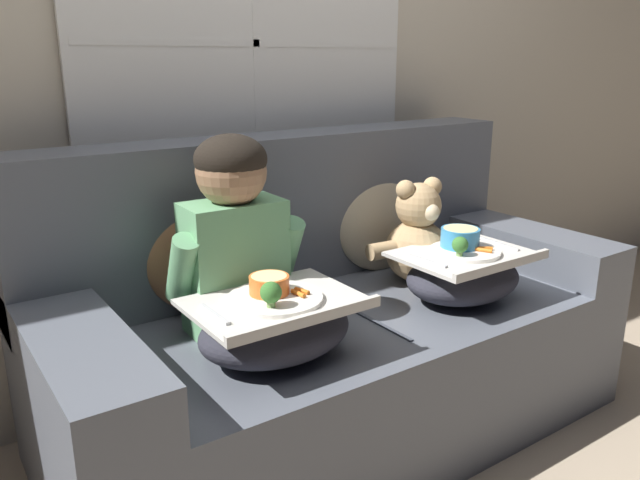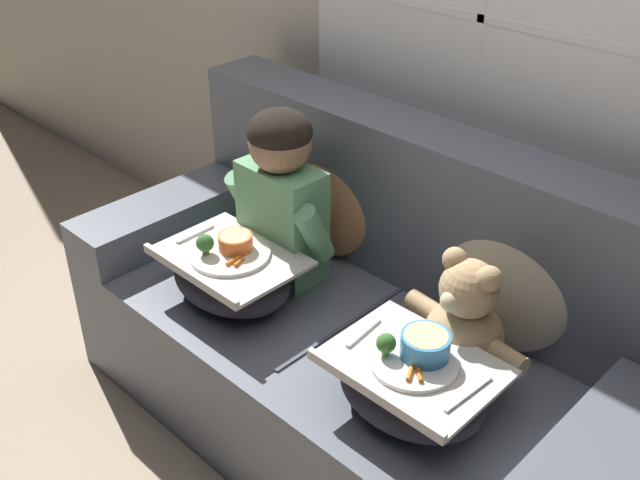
{
  "view_description": "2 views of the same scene",
  "coord_description": "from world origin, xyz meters",
  "px_view_note": "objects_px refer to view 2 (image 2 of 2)",
  "views": [
    {
      "loc": [
        -1.11,
        -1.48,
        1.21
      ],
      "look_at": [
        -0.03,
        0.08,
        0.65
      ],
      "focal_mm": 35.0,
      "sensor_mm": 36.0,
      "label": 1
    },
    {
      "loc": [
        1.18,
        -1.36,
        1.83
      ],
      "look_at": [
        -0.11,
        -0.05,
        0.7
      ],
      "focal_mm": 42.0,
      "sensor_mm": 36.0,
      "label": 2
    }
  ],
  "objects_px": {
    "couch": "(369,337)",
    "throw_pillow_behind_teddy": "(510,278)",
    "child_figure": "(281,187)",
    "teddy_bear": "(464,325)",
    "lap_tray_teddy": "(412,383)",
    "throw_pillow_behind_child": "(328,195)",
    "lap_tray_child": "(231,275)"
  },
  "relations": [
    {
      "from": "couch",
      "to": "lap_tray_child",
      "type": "distance_m",
      "value": 0.48
    },
    {
      "from": "child_figure",
      "to": "lap_tray_child",
      "type": "xyz_separation_m",
      "value": [
        -0.0,
        -0.22,
        -0.22
      ]
    },
    {
      "from": "lap_tray_child",
      "to": "lap_tray_teddy",
      "type": "height_order",
      "value": "lap_tray_child"
    },
    {
      "from": "child_figure",
      "to": "teddy_bear",
      "type": "bearing_deg",
      "value": -0.33
    },
    {
      "from": "lap_tray_teddy",
      "to": "throw_pillow_behind_teddy",
      "type": "bearing_deg",
      "value": 90.01
    },
    {
      "from": "throw_pillow_behind_teddy",
      "to": "child_figure",
      "type": "relative_size",
      "value": 0.78
    },
    {
      "from": "throw_pillow_behind_child",
      "to": "throw_pillow_behind_teddy",
      "type": "relative_size",
      "value": 0.98
    },
    {
      "from": "child_figure",
      "to": "teddy_bear",
      "type": "height_order",
      "value": "child_figure"
    },
    {
      "from": "throw_pillow_behind_child",
      "to": "throw_pillow_behind_teddy",
      "type": "bearing_deg",
      "value": 0.0
    },
    {
      "from": "child_figure",
      "to": "lap_tray_teddy",
      "type": "bearing_deg",
      "value": -17.22
    },
    {
      "from": "couch",
      "to": "lap_tray_teddy",
      "type": "distance_m",
      "value": 0.48
    },
    {
      "from": "throw_pillow_behind_child",
      "to": "lap_tray_teddy",
      "type": "bearing_deg",
      "value": -31.33
    },
    {
      "from": "throw_pillow_behind_teddy",
      "to": "lap_tray_teddy",
      "type": "height_order",
      "value": "throw_pillow_behind_teddy"
    },
    {
      "from": "child_figure",
      "to": "throw_pillow_behind_child",
      "type": "bearing_deg",
      "value": 89.99
    },
    {
      "from": "lap_tray_teddy",
      "to": "lap_tray_child",
      "type": "bearing_deg",
      "value": -179.92
    },
    {
      "from": "child_figure",
      "to": "couch",
      "type": "bearing_deg",
      "value": 5.59
    },
    {
      "from": "throw_pillow_behind_teddy",
      "to": "teddy_bear",
      "type": "bearing_deg",
      "value": -90.13
    },
    {
      "from": "child_figure",
      "to": "teddy_bear",
      "type": "xyz_separation_m",
      "value": [
        0.71,
        -0.0,
        -0.15
      ]
    },
    {
      "from": "teddy_bear",
      "to": "lap_tray_teddy",
      "type": "height_order",
      "value": "teddy_bear"
    },
    {
      "from": "throw_pillow_behind_child",
      "to": "lap_tray_child",
      "type": "relative_size",
      "value": 0.99
    },
    {
      "from": "throw_pillow_behind_child",
      "to": "child_figure",
      "type": "bearing_deg",
      "value": -90.01
    },
    {
      "from": "throw_pillow_behind_teddy",
      "to": "child_figure",
      "type": "bearing_deg",
      "value": -163.36
    },
    {
      "from": "child_figure",
      "to": "lap_tray_teddy",
      "type": "xyz_separation_m",
      "value": [
        0.71,
        -0.22,
        -0.22
      ]
    },
    {
      "from": "couch",
      "to": "throw_pillow_behind_teddy",
      "type": "relative_size",
      "value": 4.19
    },
    {
      "from": "throw_pillow_behind_child",
      "to": "lap_tray_teddy",
      "type": "relative_size",
      "value": 1.03
    },
    {
      "from": "throw_pillow_behind_child",
      "to": "lap_tray_child",
      "type": "xyz_separation_m",
      "value": [
        -0.0,
        -0.43,
        -0.11
      ]
    },
    {
      "from": "child_figure",
      "to": "lap_tray_child",
      "type": "relative_size",
      "value": 1.29
    },
    {
      "from": "couch",
      "to": "throw_pillow_behind_child",
      "type": "bearing_deg",
      "value": 153.43
    },
    {
      "from": "throw_pillow_behind_teddy",
      "to": "lap_tray_teddy",
      "type": "xyz_separation_m",
      "value": [
        0.0,
        -0.43,
        -0.11
      ]
    },
    {
      "from": "child_figure",
      "to": "teddy_bear",
      "type": "distance_m",
      "value": 0.72
    },
    {
      "from": "throw_pillow_behind_teddy",
      "to": "throw_pillow_behind_child",
      "type": "bearing_deg",
      "value": 180.0
    },
    {
      "from": "throw_pillow_behind_teddy",
      "to": "lap_tray_teddy",
      "type": "distance_m",
      "value": 0.44
    }
  ]
}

